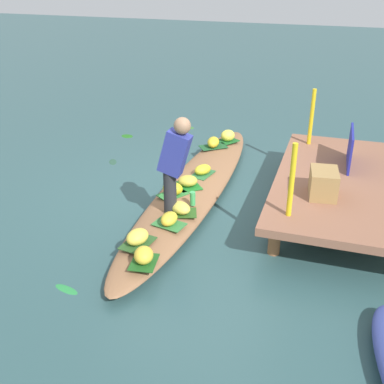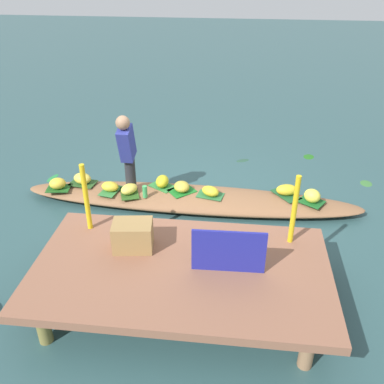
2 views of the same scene
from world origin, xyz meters
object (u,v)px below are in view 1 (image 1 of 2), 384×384
banana_bunch_2 (180,208)px  banana_bunch_4 (228,135)px  banana_bunch_1 (213,142)px  banana_bunch_5 (144,255)px  banana_bunch_0 (137,237)px  banana_bunch_6 (169,219)px  vendor_boat (194,189)px  vendor_person (175,161)px  water_bottle (193,199)px  banana_bunch_8 (203,170)px  banana_bunch_7 (188,181)px  banana_bunch_3 (173,188)px  market_banner (350,148)px  produce_crate (323,183)px

banana_bunch_2 → banana_bunch_4: (-2.72, -0.06, 0.03)m
banana_bunch_1 → banana_bunch_5: bearing=3.4°
banana_bunch_0 → banana_bunch_4: 3.53m
banana_bunch_6 → banana_bunch_1: bearing=-175.9°
vendor_boat → banana_bunch_2: banana_bunch_2 is taller
banana_bunch_4 → vendor_person: (2.72, -0.00, 0.60)m
banana_bunch_5 → water_bottle: (-1.39, 0.09, 0.00)m
banana_bunch_4 → banana_bunch_8: bearing=-0.5°
banana_bunch_7 → vendor_person: bearing=6.6°
banana_bunch_2 → vendor_person: 0.63m
banana_bunch_0 → banana_bunch_6: banana_bunch_0 is taller
banana_bunch_0 → vendor_boat: bearing=176.4°
vendor_person → water_bottle: bearing=151.0°
banana_bunch_3 → banana_bunch_6: 0.80m
banana_bunch_7 → water_bottle: (0.52, 0.24, 0.01)m
vendor_boat → vendor_person: (0.92, 0.05, 0.81)m
banana_bunch_1 → banana_bunch_8: bearing=7.6°
banana_bunch_6 → market_banner: 2.75m
banana_bunch_2 → vendor_person: (-0.00, -0.07, 0.63)m
banana_bunch_1 → market_banner: 2.35m
vendor_boat → banana_bunch_7: banana_bunch_7 is taller
banana_bunch_2 → vendor_person: size_ratio=0.23×
banana_bunch_8 → banana_bunch_4: bearing=179.5°
banana_bunch_2 → produce_crate: bearing=106.1°
banana_bunch_0 → banana_bunch_5: banana_bunch_5 is taller
banana_bunch_3 → produce_crate: bearing=90.5°
banana_bunch_3 → banana_bunch_7: (-0.32, 0.11, -0.01)m
banana_bunch_8 → vendor_person: 1.38m
water_bottle → market_banner: bearing=125.0°
banana_bunch_0 → banana_bunch_2: (-0.81, 0.23, -0.01)m
banana_bunch_5 → banana_bunch_8: 2.36m
banana_bunch_5 → banana_bunch_7: bearing=-175.8°
banana_bunch_2 → market_banner: 2.52m
banana_bunch_7 → banana_bunch_3: bearing=-18.9°
banana_bunch_8 → produce_crate: size_ratio=0.63×
banana_bunch_1 → vendor_boat: bearing=4.3°
banana_bunch_7 → banana_bunch_1: bearing=-177.5°
banana_bunch_8 → produce_crate: 1.92m
banana_bunch_0 → market_banner: bearing=137.6°
banana_bunch_5 → produce_crate: (-1.61, 1.68, 0.35)m
banana_bunch_7 → vendor_boat: bearing=164.2°
banana_bunch_3 → banana_bunch_5: (1.59, 0.25, -0.00)m
banana_bunch_8 → market_banner: 2.08m
banana_bunch_5 → banana_bunch_7: 1.92m
banana_bunch_0 → banana_bunch_4: banana_bunch_4 is taller
banana_bunch_5 → water_bottle: water_bottle is taller
banana_bunch_8 → water_bottle: bearing=8.9°
vendor_boat → banana_bunch_2: 0.95m
banana_bunch_1 → banana_bunch_4: banana_bunch_4 is taller
banana_bunch_3 → vendor_boat: bearing=162.0°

